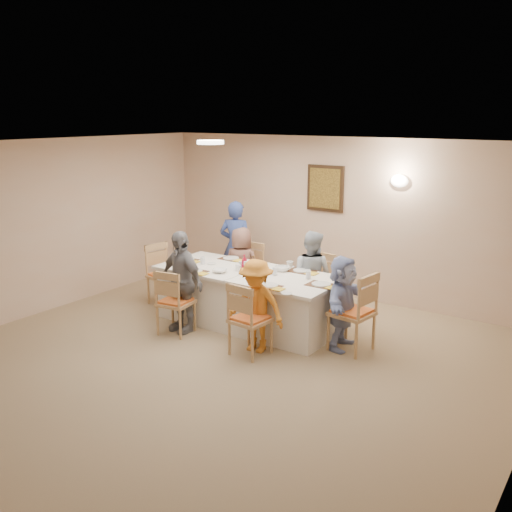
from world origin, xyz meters
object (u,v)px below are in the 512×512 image
Objects in this scene: diner_back_right at (311,276)px; diner_back_left at (241,266)px; chair_left_end at (165,275)px; chair_back_left at (246,273)px; chair_right_end at (352,311)px; chair_back_right at (315,286)px; caregiver at (236,247)px; chair_front_left at (176,301)px; diner_front_left at (181,282)px; dining_table at (248,298)px; diner_right_end at (342,302)px; diner_front_right at (256,306)px; chair_front_right at (250,318)px; condiment_ketchup at (244,262)px.

diner_back_left is at bearing -3.53° from diner_back_right.
chair_left_end is 0.72× the size of diner_back_right.
chair_right_end reaches higher than chair_back_left.
chair_back_right is at bearing -122.25° from chair_right_end.
chair_back_left is 1.22m from diner_back_right.
caregiver is at bearing 143.26° from chair_back_left.
diner_back_left is at bearing -98.59° from chair_front_left.
diner_front_left is (-2.15, -0.68, 0.18)m from chair_right_end.
chair_back_left is at bearing -98.59° from chair_front_left.
dining_table is 1.00m from chair_back_left.
diner_back_right is (1.20, 1.48, 0.19)m from chair_front_left.
diner_right_end is at bearing 28.74° from diner_front_left.
chair_right_end is at bearing -78.32° from chair_left_end.
chair_front_left is at bearing -88.86° from chair_back_left.
dining_table is 2.79× the size of chair_back_left.
diner_back_right reaches higher than chair_left_end.
diner_front_right is at bearing 10.14° from diner_front_left.
caregiver is (-1.65, 1.95, 0.29)m from chair_front_right.
diner_front_left is 0.92× the size of caregiver.
caregiver is at bearing 174.48° from chair_back_right.
chair_left_end is (-2.15, -0.80, 0.00)m from chair_back_right.
dining_table is 2.86× the size of chair_front_left.
caregiver is (-2.47, 1.15, 0.16)m from diner_right_end.
chair_front_left is 1.92m from diner_back_right.
chair_left_end reaches higher than chair_back_right.
chair_left_end reaches higher than chair_front_right.
caregiver reaches higher than chair_front_right.
chair_left_end is 0.92× the size of chair_right_end.
chair_back_right reaches higher than dining_table.
condiment_ketchup is at bearing 129.68° from diner_front_right.
chair_back_left is 1.03m from condiment_ketchup.
diner_back_left is at bearing -42.73° from chair_left_end.
condiment_ketchup is (0.98, -1.13, 0.12)m from caregiver.
chair_right_end is 0.74× the size of diner_front_left.
diner_front_right is (-0.95, -0.68, 0.08)m from chair_right_end.
diner_front_right is (1.20, -1.48, 0.12)m from chair_back_left.
caregiver reaches higher than dining_table.
chair_front_right is 1.23m from diner_front_left.
chair_front_left reaches higher than dining_table.
chair_right_end is (0.95, 0.80, 0.05)m from chair_front_right.
chair_front_right is at bearing 171.41° from chair_front_left.
chair_right_end is 0.85× the size of diner_right_end.
dining_table is at bearing 120.89° from diner_back_left.
diner_front_right reaches higher than chair_left_end.
dining_table is at bearing 114.76° from caregiver.
chair_front_right is at bearing -51.99° from chair_back_left.
caregiver is at bearing -106.01° from chair_right_end.
diner_right_end is (2.02, -0.80, 0.13)m from chair_back_left.
dining_table is 2.54× the size of chair_right_end.
condiment_ketchup is (1.48, 0.02, 0.41)m from chair_left_end.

